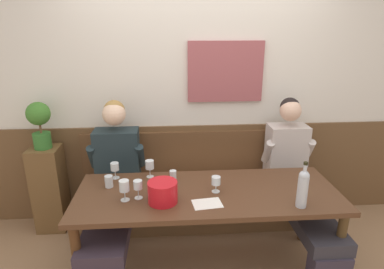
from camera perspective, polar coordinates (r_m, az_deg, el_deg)
The scene contains 18 objects.
room_wall_back at distance 3.23m, azimuth 1.01°, elevation 8.82°, with size 6.80×0.12×2.80m.
wood_wainscot_panel at distance 3.45m, azimuth 0.96°, elevation -6.32°, with size 6.80×0.03×0.99m, color brown.
wall_bench at distance 3.36m, azimuth 1.27°, elevation -11.14°, with size 2.35×0.42×0.94m.
dining_table at distance 2.61m, azimuth 2.75°, elevation -11.57°, with size 2.05×0.77×0.72m.
person_left_seat at distance 2.93m, azimuth -13.66°, elevation -8.37°, with size 0.51×1.22×1.31m.
person_right_seat at distance 3.11m, azimuth 17.93°, elevation -7.13°, with size 0.48×1.22×1.31m.
ice_bucket at distance 2.40m, azimuth -5.18°, elevation -10.05°, with size 0.22×0.22×0.16m, color red.
wine_bottle_amber_mid at distance 2.43m, azimuth 18.93°, elevation -8.80°, with size 0.08×0.08×0.34m.
wine_glass_center_rear at distance 2.46m, azimuth -9.50°, elevation -8.89°, with size 0.07×0.07×0.14m.
wine_glass_center_front at distance 2.45m, azimuth -11.84°, elevation -9.01°, with size 0.07×0.07×0.16m.
wine_glass_mid_left at distance 2.81m, azimuth -13.44°, elevation -5.62°, with size 0.07×0.07×0.14m.
wine_glass_right_end at distance 2.77m, azimuth -7.46°, elevation -5.37°, with size 0.07×0.07×0.15m.
wine_glass_by_bottle at distance 2.53m, azimuth 4.25°, elevation -8.23°, with size 0.07×0.07×0.13m.
water_tumbler_center at distance 2.70m, azimuth -14.42°, elevation -8.00°, with size 0.07×0.07×0.10m, color silver.
water_tumbler_right at distance 2.70m, azimuth -3.37°, elevation -7.34°, with size 0.06×0.06×0.10m, color silver.
tasting_sheet_left_guest at distance 2.41m, azimuth 2.69°, elevation -12.05°, with size 0.21×0.15×0.00m, color white.
corner_pedestal at distance 3.52m, azimuth -23.73°, elevation -8.73°, with size 0.28×0.28×0.86m, color brown.
potted_plant at distance 3.28m, azimuth -25.27°, elevation 2.11°, with size 0.21×0.21×0.44m.
Camera 1 is at (-0.29, -2.08, 1.95)m, focal length 30.30 mm.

